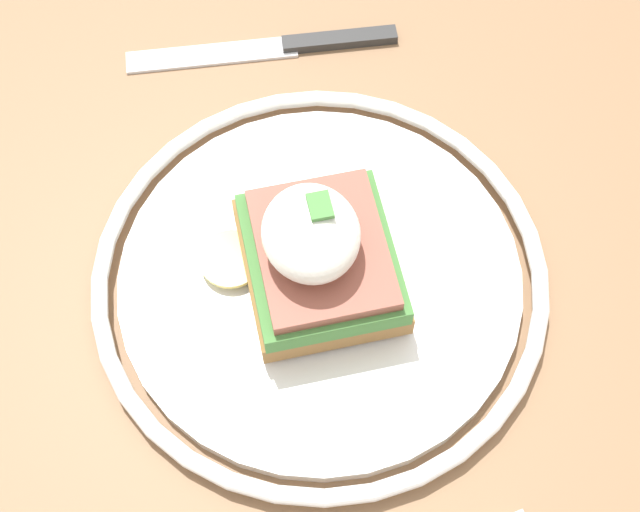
# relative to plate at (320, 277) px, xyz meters

# --- Properties ---
(ground_plane) EXTENTS (6.00, 6.00, 0.00)m
(ground_plane) POSITION_rel_plate_xyz_m (0.04, 0.02, -0.77)
(ground_plane) COLOR #B2ADA3
(dining_table) EXTENTS (1.11, 0.76, 0.76)m
(dining_table) POSITION_rel_plate_xyz_m (0.04, 0.02, -0.12)
(dining_table) COLOR #846042
(dining_table) RESTS_ON ground_plane
(plate) EXTENTS (0.27, 0.27, 0.02)m
(plate) POSITION_rel_plate_xyz_m (0.00, 0.00, 0.00)
(plate) COLOR white
(plate) RESTS_ON dining_table
(sandwich) EXTENTS (0.10, 0.11, 0.08)m
(sandwich) POSITION_rel_plate_xyz_m (-0.00, 0.00, 0.04)
(sandwich) COLOR olive
(sandwich) RESTS_ON plate
(knife) EXTENTS (0.03, 0.19, 0.01)m
(knife) POSITION_rel_plate_xyz_m (0.18, -0.01, -0.01)
(knife) COLOR #2D2D2D
(knife) RESTS_ON dining_table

